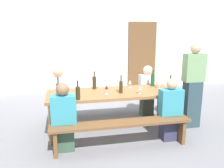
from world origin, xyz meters
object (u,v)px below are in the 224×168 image
Objects in this scene: wooden_door at (142,56)px; wine_bottle_1 at (94,82)px; bench_near at (122,127)px; seated_guest_near_0 at (64,119)px; tasting_table at (112,95)px; wine_bottle_5 at (78,93)px; wine_glass_4 at (107,87)px; seated_guest_near_1 at (170,111)px; wine_glass_1 at (140,88)px; wine_glass_3 at (130,82)px; wine_glass_0 at (157,82)px; seated_guest_far_0 at (59,96)px; seated_guest_far_1 at (147,92)px; wine_bottle_0 at (170,86)px; bench_far at (105,100)px; wine_bottle_4 at (121,87)px; wine_glass_2 at (159,83)px; standing_host at (193,87)px; wine_bottle_3 at (153,80)px; wine_bottle_2 at (58,90)px.

wooden_door reaches higher than wine_bottle_1.
seated_guest_near_0 reaches higher than bench_near.
wine_bottle_5 reaches higher than tasting_table.
wine_glass_4 is 0.16× the size of seated_guest_near_1.
wine_glass_3 reaches higher than wine_glass_1.
wine_bottle_1 reaches higher than wine_glass_0.
seated_guest_far_0 is 1.88m from seated_guest_far_1.
seated_guest_far_1 is (1.88, -0.00, -0.02)m from seated_guest_far_0.
seated_guest_far_0 is at bearing 108.94° from wine_bottle_5.
seated_guest_near_1 is at bearing -90.00° from seated_guest_near_0.
wooden_door is 6.59× the size of wine_bottle_0.
wine_glass_3 is (-1.22, -2.80, -0.19)m from wooden_door.
tasting_table is at bearing -56.80° from seated_guest_near_0.
wine_glass_0 is 1.11× the size of wine_glass_1.
wine_bottle_4 is at bearing -80.36° from bench_far.
wine_glass_2 reaches higher than bench_far.
wine_bottle_5 is 1.68m from wine_glass_0.
tasting_table is at bearing 28.32° from wine_bottle_5.
wine_glass_2 is 1.99m from seated_guest_near_0.
seated_guest_far_0 is (-1.86, 1.17, 0.05)m from seated_guest_near_1.
seated_guest_far_1 reaches higher than wine_glass_3.
seated_guest_far_1 reaches higher than wine_bottle_0.
wine_bottle_0 is at bearing -22.63° from wine_bottle_1.
seated_guest_far_1 is 0.69× the size of standing_host.
wooden_door reaches higher than seated_guest_far_1.
wine_bottle_3 is at bearing 22.37° from wine_bottle_5.
wine_glass_1 reaches higher than tasting_table.
wooden_door reaches higher than wine_bottle_4.
wine_bottle_4 is 1.93× the size of wine_glass_2.
wine_glass_3 reaches higher than bench_near.
wine_glass_2 reaches higher than wine_glass_1.
seated_guest_far_0 is at bearing 90.64° from wine_bottle_2.
wine_bottle_2 is 0.28× the size of seated_guest_far_0.
seated_guest_far_1 is 1.01m from standing_host.
wine_bottle_2 is at bearing -168.07° from wine_bottle_3.
wine_glass_4 is (-0.13, -0.87, 0.51)m from bench_far.
bench_far is 0.81m from wine_glass_3.
wine_glass_1 reaches higher than bench_near.
seated_guest_far_1 is (-0.05, 0.52, -0.33)m from wine_glass_2.
wooden_door reaches higher than tasting_table.
seated_guest_near_1 reaches higher than wine_bottle_5.
wine_bottle_2 is at bearing -175.05° from wine_glass_2.
wooden_door reaches higher than seated_guest_far_0.
wine_bottle_4 is 0.34m from wine_glass_1.
bench_near is at bearing 36.27° from seated_guest_far_0.
wine_glass_1 is (0.46, -0.22, 0.18)m from tasting_table.
wine_bottle_3 reaches higher than wine_glass_1.
wine_bottle_0 is 0.51m from seated_guest_near_1.
seated_guest_near_0 is (-1.80, -0.88, -0.36)m from wine_bottle_3.
bench_near is at bearing -30.76° from wine_bottle_5.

